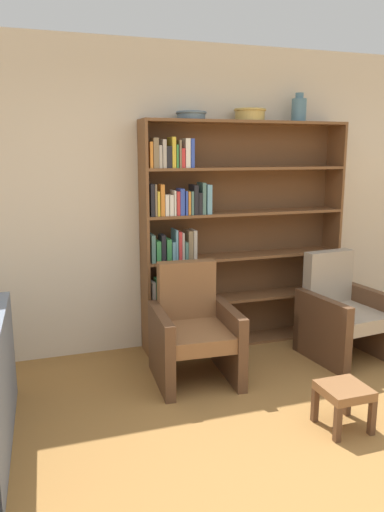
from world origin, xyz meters
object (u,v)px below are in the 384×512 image
bowl_sage (191,115)px  armchair_leather (193,331)px  vase_tall (299,109)px  bowl_cream (250,114)px  bookshelf (224,237)px  armchair_cushioned (343,313)px  footstool (344,395)px

bowl_sage → armchair_leather: size_ratio=0.29×
vase_tall → armchair_leather: vase_tall is taller
bowl_cream → bowl_sage: bearing=180.0°
bookshelf → bowl_cream: bearing=-4.0°
vase_tall → armchair_leather: (-1.23, -0.61, -1.80)m
armchair_leather → bowl_sage: bearing=-103.4°
bowl_cream → vase_tall: size_ratio=1.12×
vase_tall → armchair_cushioned: (0.18, -0.61, -1.80)m
bowl_sage → footstool: 2.56m
armchair_leather → armchair_cushioned: 1.41m
armchair_leather → bowl_cream: bearing=-137.1°
vase_tall → armchair_cushioned: vase_tall is taller
footstool → vase_tall: bearing=71.9°
vase_tall → bowl_sage: bearing=180.0°
armchair_leather → footstool: (0.69, -1.05, -0.15)m
armchair_cushioned → vase_tall: bearing=-80.2°
vase_tall → armchair_cushioned: size_ratio=0.28×
footstool → bookshelf: bearing=96.3°
bookshelf → bowl_sage: 1.13m
bookshelf → armchair_cushioned: 1.27m
vase_tall → footstool: 2.62m
bookshelf → footstool: bearing=-83.7°
bowl_cream → armchair_leather: (-0.74, -0.61, -1.75)m
bowl_sage → footstool: size_ratio=0.89×
bookshelf → footstool: 1.87m
bookshelf → bowl_cream: (0.23, -0.02, 1.10)m
bookshelf → armchair_leather: bearing=-129.1°
bookshelf → armchair_cushioned: (0.90, -0.62, -0.65)m
bowl_sage → bowl_cream: bearing=-0.0°
bowl_sage → footstool: bowl_sage is taller
bowl_cream → footstool: bowl_cream is taller
footstool → bowl_cream: bearing=88.4°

